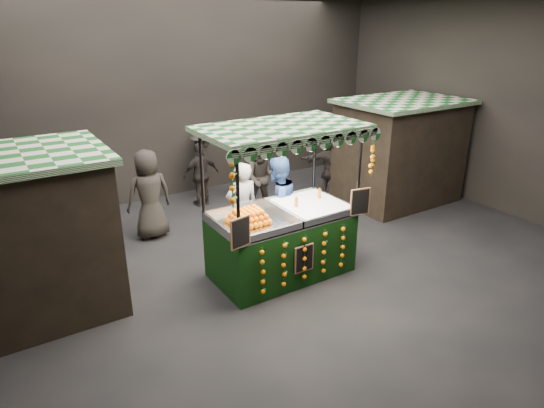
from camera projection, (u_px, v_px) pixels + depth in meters
ground at (288, 266)px, 8.96m from camera, size 12.00×12.00×0.00m
market_hall at (291, 86)px, 7.73m from camera, size 12.10×10.10×5.05m
neighbour_stall_left at (12, 239)px, 7.07m from camera, size 3.00×2.20×2.60m
neighbour_stall_right at (399, 151)px, 11.86m from camera, size 3.00×2.20×2.60m
juice_stall at (283, 231)px, 8.39m from camera, size 2.87×1.68×2.78m
vendor_grey at (242, 209)px, 9.20m from camera, size 0.70×0.48×1.88m
vendor_blue at (277, 205)px, 9.27m from camera, size 1.10×0.94×1.96m
shopper_0 at (89, 220)px, 8.88m from camera, size 0.68×0.50×1.73m
shopper_1 at (262, 179)px, 11.15m from camera, size 1.06×0.97×1.76m
shopper_2 at (201, 174)px, 11.68m from camera, size 0.95×0.42×1.61m
shopper_3 at (203, 163)px, 12.32m from camera, size 1.04×1.32×1.80m
shopper_4 at (149, 194)px, 9.86m from camera, size 0.96×0.63×1.94m
shopper_5 at (333, 163)px, 12.25m from camera, size 1.66×1.43×1.81m
shopper_6 at (241, 160)px, 12.31m from camera, size 0.62×0.80×1.95m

